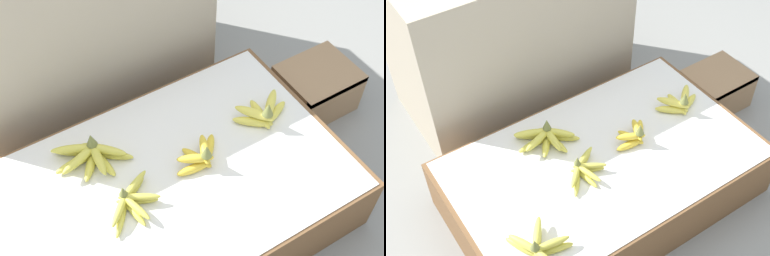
# 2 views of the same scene
# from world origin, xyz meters

# --- Properties ---
(ground_plane) EXTENTS (10.00, 10.00, 0.00)m
(ground_plane) POSITION_xyz_m (0.00, 0.00, 0.00)
(ground_plane) COLOR gray
(display_platform) EXTENTS (1.21, 0.74, 0.25)m
(display_platform) POSITION_xyz_m (0.00, 0.00, 0.12)
(display_platform) COLOR brown
(display_platform) RESTS_ON ground_plane
(back_vendor_table) EXTENTS (1.01, 0.59, 0.78)m
(back_vendor_table) POSITION_xyz_m (0.01, 0.78, 0.39)
(back_vendor_table) COLOR tan
(back_vendor_table) RESTS_ON ground_plane
(wooden_crate) EXTENTS (0.29, 0.24, 0.19)m
(wooden_crate) POSITION_xyz_m (0.80, 0.16, 0.09)
(wooden_crate) COLOR #997551
(wooden_crate) RESTS_ON ground_plane
(banana_bunch_middle_midleft) EXTENTS (0.19, 0.17, 0.08)m
(banana_bunch_middle_midleft) POSITION_xyz_m (-0.11, -0.02, 0.27)
(banana_bunch_middle_midleft) COLOR gold
(banana_bunch_middle_midleft) RESTS_ON display_platform
(banana_bunch_middle_midright) EXTENTS (0.19, 0.13, 0.11)m
(banana_bunch_middle_midright) POSITION_xyz_m (0.15, 0.01, 0.28)
(banana_bunch_middle_midright) COLOR gold
(banana_bunch_middle_midright) RESTS_ON display_platform
(banana_bunch_middle_right) EXTENTS (0.22, 0.14, 0.11)m
(banana_bunch_middle_right) POSITION_xyz_m (0.43, 0.05, 0.28)
(banana_bunch_middle_right) COLOR #DBCC4C
(banana_bunch_middle_right) RESTS_ON display_platform
(banana_bunch_back_midleft) EXTENTS (0.25, 0.21, 0.11)m
(banana_bunch_back_midleft) POSITION_xyz_m (-0.15, 0.19, 0.28)
(banana_bunch_back_midleft) COLOR gold
(banana_bunch_back_midleft) RESTS_ON display_platform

